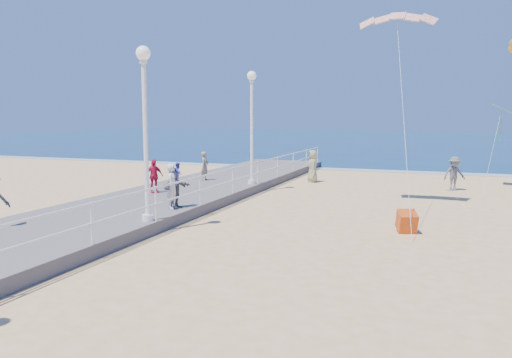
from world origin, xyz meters
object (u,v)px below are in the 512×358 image
(lamp_post_mid, at_px, (145,115))
(spectator_3, at_px, (154,176))
(beach_walker_c, at_px, (313,166))
(box_kite, at_px, (407,224))
(toddler_held, at_px, (178,173))
(spectator_5, at_px, (175,188))
(woman_holding_toddler, at_px, (173,186))
(lamp_post_far, at_px, (252,115))
(spectator_6, at_px, (205,166))
(beach_walker_a, at_px, (454,174))

(lamp_post_mid, xyz_separation_m, spectator_3, (-2.90, 4.99, -2.55))
(beach_walker_c, bearing_deg, box_kite, 6.43)
(toddler_held, bearing_deg, spectator_5, 88.51)
(woman_holding_toddler, bearing_deg, toddler_held, -54.38)
(spectator_5, distance_m, box_kite, 7.94)
(beach_walker_c, xyz_separation_m, box_kite, (5.73, -10.70, -0.59))
(lamp_post_mid, xyz_separation_m, lamp_post_far, (0.00, 9.00, 0.00))
(spectator_3, height_order, beach_walker_c, spectator_3)
(spectator_5, distance_m, spectator_6, 7.66)
(toddler_held, relative_size, beach_walker_c, 0.43)
(lamp_post_far, bearing_deg, toddler_held, -91.46)
(woman_holding_toddler, relative_size, box_kite, 2.64)
(woman_holding_toddler, xyz_separation_m, spectator_5, (0.01, 0.13, -0.08))
(toddler_held, xyz_separation_m, spectator_3, (-2.73, 2.74, -0.52))
(spectator_3, xyz_separation_m, beach_walker_c, (4.73, 8.60, -0.22))
(toddler_held, height_order, beach_walker_a, toddler_held)
(beach_walker_a, bearing_deg, spectator_5, -158.99)
(woman_holding_toddler, height_order, toddler_held, toddler_held)
(toddler_held, height_order, spectator_3, toddler_held)
(woman_holding_toddler, distance_m, beach_walker_a, 14.39)
(spectator_6, bearing_deg, spectator_5, -163.28)
(spectator_3, bearing_deg, toddler_held, -101.62)
(beach_walker_a, bearing_deg, woman_holding_toddler, -158.67)
(lamp_post_mid, bearing_deg, spectator_6, 106.10)
(beach_walker_c, relative_size, box_kite, 2.96)
(spectator_5, relative_size, beach_walker_c, 0.80)
(spectator_6, relative_size, beach_walker_c, 0.82)
(woman_holding_toddler, xyz_separation_m, box_kite, (7.87, 0.79, -0.89))
(beach_walker_a, bearing_deg, lamp_post_mid, -152.80)
(woman_holding_toddler, height_order, spectator_6, woman_holding_toddler)
(woman_holding_toddler, bearing_deg, lamp_post_far, -12.06)
(lamp_post_far, distance_m, spectator_6, 3.77)
(lamp_post_far, xyz_separation_m, toddler_held, (-0.17, -6.74, -2.03))
(woman_holding_toddler, distance_m, box_kite, 7.96)
(lamp_post_mid, height_order, spectator_3, lamp_post_mid)
(spectator_3, bearing_deg, lamp_post_far, -2.52)
(woman_holding_toddler, height_order, spectator_5, woman_holding_toddler)
(spectator_5, xyz_separation_m, beach_walker_a, (9.39, 10.76, -0.27))
(lamp_post_mid, relative_size, spectator_5, 3.74)
(lamp_post_far, height_order, beach_walker_a, lamp_post_far)
(beach_walker_a, bearing_deg, box_kite, -126.46)
(toddler_held, relative_size, spectator_5, 0.54)
(toddler_held, relative_size, box_kite, 1.28)
(woman_holding_toddler, relative_size, spectator_3, 1.11)
(box_kite, bearing_deg, toddler_held, 165.26)
(lamp_post_far, relative_size, beach_walker_c, 2.99)
(lamp_post_mid, xyz_separation_m, box_kite, (7.55, 2.89, -3.36))
(box_kite, bearing_deg, spectator_3, 149.19)
(spectator_3, xyz_separation_m, spectator_6, (0.16, 4.51, 0.01))
(toddler_held, bearing_deg, box_kite, -94.67)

